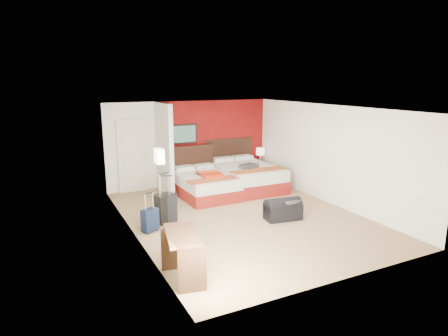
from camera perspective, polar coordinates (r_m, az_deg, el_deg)
ground at (r=9.04m, az=2.74°, el=-7.16°), size 6.50×6.50×0.00m
room_walls at (r=9.43m, az=-8.90°, el=1.48°), size 5.02×6.52×2.50m
red_accent_panel at (r=11.86m, az=-1.59°, el=3.92°), size 3.50×0.04×2.50m
partition_wall at (r=10.66m, az=-8.77°, el=2.77°), size 0.12×1.20×2.50m
entry_door at (r=11.07m, az=-13.36°, el=1.75°), size 0.82×0.06×2.05m
bed_left at (r=10.51m, az=-2.86°, el=-2.61°), size 1.41×1.98×0.59m
bed_right at (r=11.26m, az=3.34°, el=-1.34°), size 1.59×2.25×0.67m
red_suitcase_open at (r=10.37m, az=-2.15°, el=-0.86°), size 0.59×0.78×0.09m
jacket_bundle at (r=10.86m, az=3.69°, el=0.26°), size 0.56×0.50×0.11m
nightstand at (r=12.38m, az=5.35°, el=-0.44°), size 0.40×0.40×0.51m
table_lamp at (r=12.27m, az=5.39°, el=1.83°), size 0.28×0.28×0.48m
suitcase_black at (r=8.62m, az=-8.70°, el=-6.06°), size 0.49×0.39×0.64m
suitcase_charcoal at (r=8.63m, az=-8.34°, el=-6.07°), size 0.49×0.40×0.63m
suitcase_navy at (r=8.23m, az=-10.87°, el=-7.72°), size 0.39×0.32×0.46m
duffel_bag at (r=8.89m, az=8.69°, el=-6.24°), size 0.86×0.53×0.41m
jacket_draped at (r=8.86m, az=9.73°, el=-4.77°), size 0.45×0.40×0.05m
desk at (r=6.22m, az=-6.14°, el=-12.87°), size 0.67×1.03×0.80m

